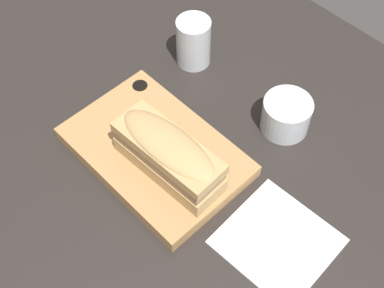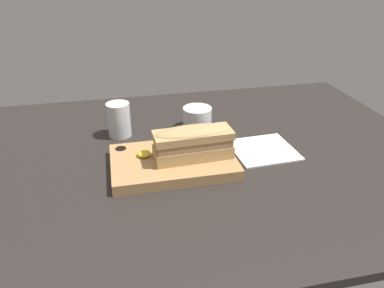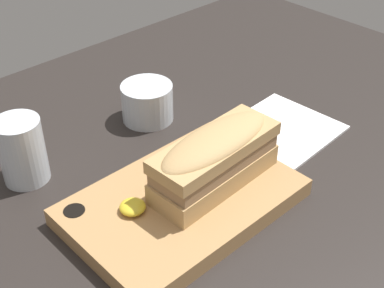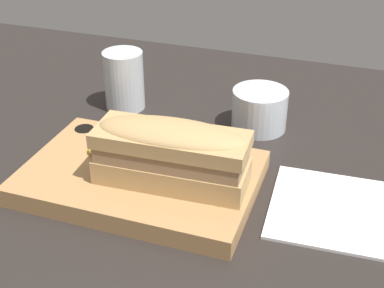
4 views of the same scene
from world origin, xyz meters
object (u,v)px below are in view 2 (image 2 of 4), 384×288
Objects in this scene: serving_board at (173,162)px; napkin at (263,150)px; sandwich at (193,141)px; water_glass at (119,122)px; wine_glass at (197,119)px.

serving_board is 1.79× the size of napkin.
sandwich is 1.96× the size of water_glass.
napkin is (35.90, -17.13, -3.94)cm from water_glass.
serving_board reaches higher than napkin.
sandwich is 21.07cm from napkin.
serving_board is at bearing -118.15° from wine_glass.
wine_glass reaches higher than serving_board.
water_glass is (-16.29, 21.02, -2.70)cm from sandwich.
water_glass is 1.14× the size of wine_glass.
water_glass is at bearing 120.05° from serving_board.
sandwich is at bearing -52.23° from water_glass.
wine_glass is at bearing 74.24° from sandwich.
water_glass is at bearing 127.77° from sandwich.
sandwich reaches higher than water_glass.
serving_board is 7.42cm from sandwich.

